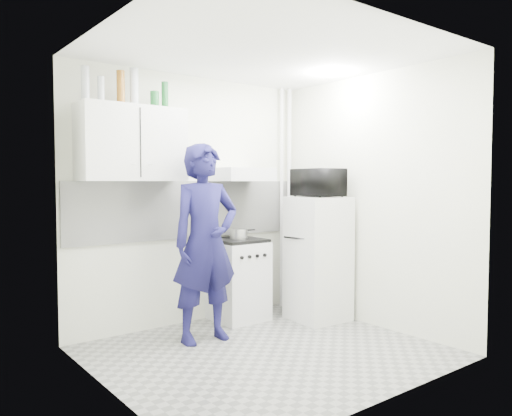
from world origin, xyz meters
TOP-DOWN VIEW (x-y plane):
  - floor at (0.00, 0.00)m, footprint 2.80×2.80m
  - ceiling at (0.00, 0.00)m, footprint 2.80×2.80m
  - wall_back at (0.00, 1.25)m, footprint 2.80×0.00m
  - wall_left at (-1.40, 0.00)m, footprint 0.00×2.60m
  - wall_right at (1.40, 0.00)m, footprint 0.00×2.60m
  - person at (-0.25, 0.60)m, footprint 0.69×0.47m
  - stove at (0.41, 1.00)m, footprint 0.53×0.53m
  - fridge at (1.10, 0.47)m, footprint 0.60×0.60m
  - stove_top at (0.41, 1.00)m, footprint 0.51×0.51m
  - saucepan at (0.43, 1.01)m, footprint 0.19×0.19m
  - microwave at (1.10, 0.47)m, footprint 0.59×0.43m
  - bottle_a at (-1.18, 1.07)m, footprint 0.07×0.07m
  - bottle_b at (-1.04, 1.07)m, footprint 0.06×0.06m
  - bottle_c at (-0.86, 1.07)m, footprint 0.08×0.08m
  - bottle_d at (-0.73, 1.07)m, footprint 0.08×0.08m
  - canister_b at (-0.52, 1.07)m, footprint 0.08×0.08m
  - bottle_e at (-0.41, 1.07)m, footprint 0.07×0.07m
  - upper_cabinet at (-0.75, 1.07)m, footprint 1.00×0.35m
  - range_hood at (0.45, 1.00)m, footprint 0.60×0.50m
  - backsplash at (0.00, 1.24)m, footprint 2.74×0.03m
  - pipe_a at (1.30, 1.17)m, footprint 0.05×0.05m
  - pipe_b at (1.18, 1.17)m, footprint 0.04×0.04m
  - ceiling_spot_fixture at (1.00, 0.20)m, footprint 0.10×0.10m

SIDE VIEW (x-z plane):
  - floor at x=0.00m, z-range 0.00..0.00m
  - stove at x=0.41m, z-range 0.00..0.85m
  - fridge at x=1.10m, z-range 0.00..1.33m
  - stove_top at x=0.41m, z-range 0.85..0.88m
  - person at x=-0.25m, z-range 0.00..1.85m
  - saucepan at x=0.43m, z-range 0.88..0.99m
  - backsplash at x=0.00m, z-range 0.90..1.50m
  - wall_left at x=-1.40m, z-range 0.00..2.60m
  - wall_right at x=1.40m, z-range 0.00..2.60m
  - pipe_a at x=1.30m, z-range 0.00..2.60m
  - pipe_b at x=1.18m, z-range 0.00..2.60m
  - wall_back at x=0.00m, z-range -0.10..2.70m
  - microwave at x=1.10m, z-range 1.33..1.63m
  - range_hood at x=0.45m, z-range 1.50..1.64m
  - upper_cabinet at x=-0.75m, z-range 1.50..2.20m
  - canister_b at x=-0.52m, z-range 2.20..2.36m
  - bottle_b at x=-1.04m, z-range 2.20..2.43m
  - bottle_e at x=-0.41m, z-range 2.20..2.46m
  - bottle_a at x=-1.18m, z-range 2.20..2.51m
  - bottle_c at x=-0.86m, z-range 2.20..2.51m
  - bottle_d at x=-0.73m, z-range 2.20..2.55m
  - ceiling_spot_fixture at x=1.00m, z-range 2.56..2.58m
  - ceiling at x=0.00m, z-range 2.60..2.60m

